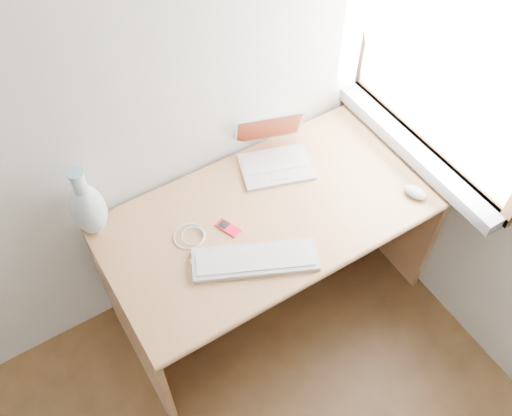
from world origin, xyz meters
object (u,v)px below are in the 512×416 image
external_keyboard (255,260)px  vase (88,208)px  laptop (271,155)px  desk (261,227)px

external_keyboard → vase: (-0.45, 0.45, 0.13)m
laptop → vase: vase is taller
desk → laptop: 0.32m
desk → laptop: (0.14, 0.14, 0.26)m
laptop → vase: size_ratio=1.02×
external_keyboard → vase: vase is taller
external_keyboard → vase: size_ratio=1.45×
desk → external_keyboard: (-0.19, -0.25, 0.22)m
desk → vase: vase is taller
laptop → external_keyboard: (-0.32, -0.39, -0.03)m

